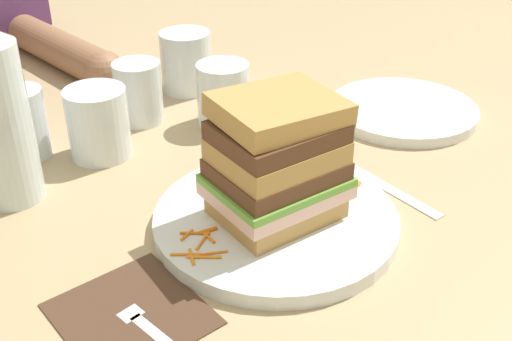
# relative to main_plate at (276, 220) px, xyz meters

# --- Properties ---
(ground_plane) EXTENTS (3.00, 3.00, 0.00)m
(ground_plane) POSITION_rel_main_plate_xyz_m (-0.01, -0.01, -0.01)
(ground_plane) COLOR tan
(main_plate) EXTENTS (0.26, 0.26, 0.02)m
(main_plate) POSITION_rel_main_plate_xyz_m (0.00, 0.00, 0.00)
(main_plate) COLOR white
(main_plate) RESTS_ON ground_plane
(sandwich) EXTENTS (0.14, 0.12, 0.13)m
(sandwich) POSITION_rel_main_plate_xyz_m (0.00, 0.00, 0.07)
(sandwich) COLOR tan
(sandwich) RESTS_ON main_plate
(carrot_shred_0) EXTENTS (0.03, 0.02, 0.00)m
(carrot_shred_0) POSITION_rel_main_plate_xyz_m (-0.09, 0.02, 0.01)
(carrot_shred_0) COLOR orange
(carrot_shred_0) RESTS_ON main_plate
(carrot_shred_1) EXTENTS (0.01, 0.02, 0.00)m
(carrot_shred_1) POSITION_rel_main_plate_xyz_m (-0.11, 0.00, 0.01)
(carrot_shred_1) COLOR orange
(carrot_shred_1) RESTS_ON main_plate
(carrot_shred_2) EXTENTS (0.03, 0.03, 0.00)m
(carrot_shred_2) POSITION_rel_main_plate_xyz_m (-0.10, -0.00, 0.01)
(carrot_shred_2) COLOR orange
(carrot_shred_2) RESTS_ON main_plate
(carrot_shred_3) EXTENTS (0.01, 0.02, 0.00)m
(carrot_shred_3) POSITION_rel_main_plate_xyz_m (-0.08, 0.02, 0.01)
(carrot_shred_3) COLOR orange
(carrot_shred_3) RESTS_ON main_plate
(carrot_shred_4) EXTENTS (0.03, 0.02, 0.00)m
(carrot_shred_4) POSITION_rel_main_plate_xyz_m (-0.09, -0.01, 0.01)
(carrot_shred_4) COLOR orange
(carrot_shred_4) RESTS_ON main_plate
(carrot_shred_5) EXTENTS (0.02, 0.01, 0.00)m
(carrot_shred_5) POSITION_rel_main_plate_xyz_m (-0.07, 0.02, 0.01)
(carrot_shred_5) COLOR orange
(carrot_shred_5) RESTS_ON main_plate
(carrot_shred_6) EXTENTS (0.02, 0.02, 0.00)m
(carrot_shred_6) POSITION_rel_main_plate_xyz_m (-0.08, 0.03, 0.01)
(carrot_shred_6) COLOR orange
(carrot_shred_6) RESTS_ON main_plate
(carrot_shred_7) EXTENTS (0.02, 0.01, 0.00)m
(carrot_shred_7) POSITION_rel_main_plate_xyz_m (-0.09, 0.03, 0.01)
(carrot_shred_7) COLOR orange
(carrot_shred_7) RESTS_ON main_plate
(carrot_shred_8) EXTENTS (0.02, 0.02, 0.00)m
(carrot_shred_8) POSITION_rel_main_plate_xyz_m (-0.11, 0.01, 0.01)
(carrot_shred_8) COLOR orange
(carrot_shred_8) RESTS_ON main_plate
(carrot_shred_9) EXTENTS (0.01, 0.02, 0.00)m
(carrot_shred_9) POSITION_rel_main_plate_xyz_m (0.07, -0.02, 0.01)
(carrot_shred_9) COLOR orange
(carrot_shred_9) RESTS_ON main_plate
(carrot_shred_10) EXTENTS (0.02, 0.02, 0.00)m
(carrot_shred_10) POSITION_rel_main_plate_xyz_m (0.07, 0.00, 0.01)
(carrot_shred_10) COLOR orange
(carrot_shred_10) RESTS_ON main_plate
(carrot_shred_11) EXTENTS (0.02, 0.01, 0.00)m
(carrot_shred_11) POSITION_rel_main_plate_xyz_m (0.07, -0.03, 0.01)
(carrot_shred_11) COLOR orange
(carrot_shred_11) RESTS_ON main_plate
(carrot_shred_12) EXTENTS (0.02, 0.02, 0.00)m
(carrot_shred_12) POSITION_rel_main_plate_xyz_m (0.10, -0.00, 0.01)
(carrot_shred_12) COLOR orange
(carrot_shred_12) RESTS_ON main_plate
(carrot_shred_13) EXTENTS (0.01, 0.03, 0.00)m
(carrot_shred_13) POSITION_rel_main_plate_xyz_m (0.07, -0.01, 0.01)
(carrot_shred_13) COLOR orange
(carrot_shred_13) RESTS_ON main_plate
(carrot_shred_14) EXTENTS (0.01, 0.02, 0.00)m
(carrot_shred_14) POSITION_rel_main_plate_xyz_m (0.08, -0.02, 0.01)
(carrot_shred_14) COLOR orange
(carrot_shred_14) RESTS_ON main_plate
(carrot_shred_15) EXTENTS (0.03, 0.01, 0.00)m
(carrot_shred_15) POSITION_rel_main_plate_xyz_m (0.10, -0.03, 0.01)
(carrot_shred_15) COLOR orange
(carrot_shred_15) RESTS_ON main_plate
(carrot_shred_16) EXTENTS (0.02, 0.00, 0.00)m
(carrot_shred_16) POSITION_rel_main_plate_xyz_m (0.10, 0.01, 0.01)
(carrot_shred_16) COLOR orange
(carrot_shred_16) RESTS_ON main_plate
(carrot_shred_17) EXTENTS (0.02, 0.02, 0.00)m
(carrot_shred_17) POSITION_rel_main_plate_xyz_m (0.11, -0.00, 0.01)
(carrot_shred_17) COLOR orange
(carrot_shred_17) RESTS_ON main_plate
(carrot_shred_18) EXTENTS (0.02, 0.02, 0.00)m
(carrot_shred_18) POSITION_rel_main_plate_xyz_m (0.10, -0.01, 0.01)
(carrot_shred_18) COLOR orange
(carrot_shred_18) RESTS_ON main_plate
(napkin_dark) EXTENTS (0.13, 0.13, 0.00)m
(napkin_dark) POSITION_rel_main_plate_xyz_m (-0.19, -0.01, -0.01)
(napkin_dark) COLOR #4C3323
(napkin_dark) RESTS_ON ground_plane
(fork) EXTENTS (0.02, 0.17, 0.00)m
(fork) POSITION_rel_main_plate_xyz_m (-0.19, -0.03, -0.00)
(fork) COLOR silver
(fork) RESTS_ON napkin_dark
(knife) EXTENTS (0.04, 0.20, 0.00)m
(knife) POSITION_rel_main_plate_xyz_m (0.15, -0.02, -0.01)
(knife) COLOR silver
(knife) RESTS_ON ground_plane
(juice_glass) EXTENTS (0.07, 0.07, 0.09)m
(juice_glass) POSITION_rel_main_plate_xyz_m (0.12, 0.22, 0.03)
(juice_glass) COLOR white
(juice_glass) RESTS_ON ground_plane
(empty_tumbler_0) EXTENTS (0.06, 0.06, 0.09)m
(empty_tumbler_0) POSITION_rel_main_plate_xyz_m (-0.12, 0.33, 0.04)
(empty_tumbler_0) COLOR silver
(empty_tumbler_0) RESTS_ON ground_plane
(empty_tumbler_1) EXTENTS (0.07, 0.07, 0.08)m
(empty_tumbler_1) POSITION_rel_main_plate_xyz_m (0.05, 0.31, 0.03)
(empty_tumbler_1) COLOR silver
(empty_tumbler_1) RESTS_ON ground_plane
(empty_tumbler_2) EXTENTS (0.08, 0.08, 0.09)m
(empty_tumbler_2) POSITION_rel_main_plate_xyz_m (0.16, 0.35, 0.04)
(empty_tumbler_2) COLOR silver
(empty_tumbler_2) RESTS_ON ground_plane
(empty_tumbler_3) EXTENTS (0.08, 0.08, 0.09)m
(empty_tumbler_3) POSITION_rel_main_plate_xyz_m (-0.05, 0.26, 0.04)
(empty_tumbler_3) COLOR silver
(empty_tumbler_3) RESTS_ON ground_plane
(side_plate) EXTENTS (0.21, 0.21, 0.01)m
(side_plate) POSITION_rel_main_plate_xyz_m (0.33, 0.07, -0.00)
(side_plate) COLOR white
(side_plate) RESTS_ON ground_plane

